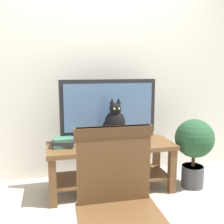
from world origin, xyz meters
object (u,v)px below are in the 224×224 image
Objects in this scene: tv_stand at (111,158)px; cat at (115,125)px; potted_plant at (194,145)px; media_box at (114,144)px; wooden_chair at (119,201)px; book_stack at (63,142)px; tv at (109,109)px.

cat reaches higher than tv_stand.
potted_plant is (0.87, -0.01, -0.26)m from cat.
wooden_chair reaches higher than media_box.
cat is at bearing -85.06° from media_box.
cat reaches higher than wooden_chair.
tv_stand is 5.51× the size of book_stack.
tv_stand is 1.37× the size of wooden_chair.
tv is 1.39m from wooden_chair.
tv is 0.25m from cat.
book_stack is 1.38m from potted_plant.
potted_plant is at bearing -1.66° from media_box.
wooden_chair is 4.01× the size of book_stack.
cat is at bearing -87.33° from tv.
cat reaches higher than media_box.
media_box is 0.85× the size of cat.
tv reaches higher than tv_stand.
book_stack is (-0.49, -0.09, -0.30)m from tv.
media_box is (0.01, -0.10, 0.18)m from tv_stand.
cat is (0.00, -0.01, 0.19)m from media_box.
potted_plant is (1.14, 1.11, -0.08)m from wooden_chair.
tv is at bearing 165.52° from potted_plant.
wooden_chair is (-0.26, -1.13, 0.02)m from media_box.
potted_plant is at bearing 44.25° from wooden_chair.
tv_stand is at bearing 95.01° from cat.
tv reaches higher than media_box.
book_stack is at bearing 100.71° from wooden_chair.
tv reaches higher than cat.
media_box is at bearing 77.04° from wooden_chair.
potted_plant is (0.89, -0.23, -0.38)m from tv.
book_stack is (-0.50, 0.11, 0.01)m from media_box.
tv is 0.38m from media_box.
wooden_chair is (-0.25, -1.34, -0.30)m from tv.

